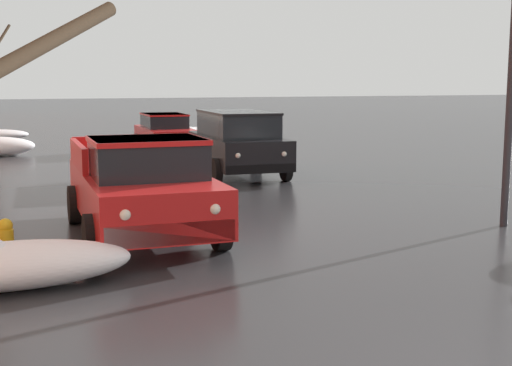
{
  "coord_description": "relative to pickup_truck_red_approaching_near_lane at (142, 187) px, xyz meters",
  "views": [
    {
      "loc": [
        -3.82,
        -3.95,
        2.68
      ],
      "look_at": [
        0.34,
        7.34,
        0.89
      ],
      "focal_mm": 48.5,
      "sensor_mm": 36.0,
      "label": 1
    }
  ],
  "objects": [
    {
      "name": "snow_bank_near_corner_left",
      "position": [
        -2.26,
        -2.35,
        -0.57
      ],
      "size": [
        3.14,
        1.17,
        0.72
      ],
      "color": "white",
      "rests_on": "ground"
    },
    {
      "name": "snow_bank_along_left_kerb",
      "position": [
        5.68,
        17.01,
        -0.53
      ],
      "size": [
        1.93,
        1.48,
        0.73
      ],
      "color": "white",
      "rests_on": "ground"
    },
    {
      "name": "pickup_truck_red_approaching_near_lane",
      "position": [
        0.0,
        0.0,
        0.0
      ],
      "size": [
        2.28,
        4.96,
        1.76
      ],
      "color": "red",
      "rests_on": "ground"
    },
    {
      "name": "suv_black_parked_kerbside_close",
      "position": [
        4.02,
        6.74,
        0.11
      ],
      "size": [
        2.26,
        4.48,
        1.82
      ],
      "color": "black",
      "rests_on": "ground"
    },
    {
      "name": "sedan_red_parked_kerbside_mid",
      "position": [
        3.62,
        14.11,
        -0.13
      ],
      "size": [
        1.99,
        4.44,
        1.42
      ],
      "color": "red",
      "rests_on": "ground"
    },
    {
      "name": "fire_hydrant",
      "position": [
        -2.22,
        -1.21,
        -0.52
      ],
      "size": [
        0.42,
        0.22,
        0.71
      ],
      "color": "gold",
      "rests_on": "ground"
    }
  ]
}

